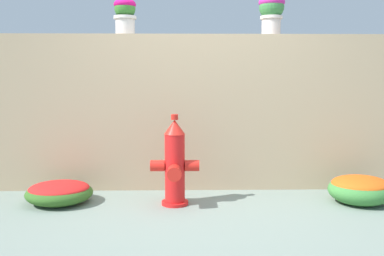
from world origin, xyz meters
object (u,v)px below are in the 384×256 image
(fire_hydrant, at_px, (175,165))
(flower_bush_right, at_px, (360,188))
(flower_bush_left, at_px, (59,192))
(potted_plant_1, at_px, (125,13))
(potted_plant_2, at_px, (272,10))

(fire_hydrant, xyz_separation_m, flower_bush_right, (1.76, 0.02, -0.24))
(flower_bush_left, bearing_deg, flower_bush_right, -0.98)
(potted_plant_1, distance_m, flower_bush_left, 1.95)
(potted_plant_1, xyz_separation_m, potted_plant_2, (1.55, 0.01, 0.04))
(fire_hydrant, height_order, flower_bush_left, fire_hydrant)
(potted_plant_1, distance_m, potted_plant_2, 1.56)
(fire_hydrant, bearing_deg, flower_bush_right, 0.61)
(fire_hydrant, bearing_deg, flower_bush_left, 176.49)
(potted_plant_2, distance_m, flower_bush_right, 2.03)
(fire_hydrant, height_order, flower_bush_right, fire_hydrant)
(potted_plant_1, bearing_deg, potted_plant_2, 0.50)
(potted_plant_2, bearing_deg, flower_bush_left, -162.91)
(potted_plant_1, bearing_deg, flower_bush_right, -16.66)
(fire_hydrant, bearing_deg, potted_plant_1, 127.10)
(fire_hydrant, distance_m, flower_bush_right, 1.78)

